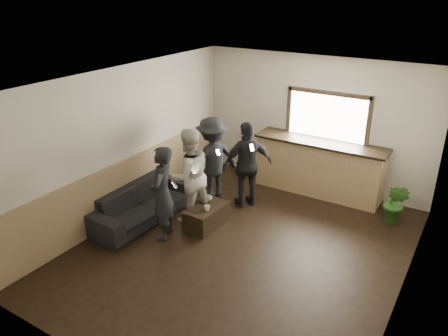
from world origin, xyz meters
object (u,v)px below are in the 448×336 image
Objects in this scene: sofa at (142,203)px; cup_a at (209,198)px; person_d at (247,165)px; person_b at (189,175)px; bar_counter at (319,164)px; coffee_table at (207,216)px; potted_plant at (396,204)px; person_a at (162,194)px; person_c at (212,160)px; cup_b at (207,208)px.

cup_a is at bearing -56.65° from sofa.
person_b is at bearing 9.54° from person_d.
bar_counter reaches higher than coffee_table.
person_d reaches higher than potted_plant.
cup_a reaches higher than coffee_table.
person_a is 0.94× the size of person_b.
person_c is (-1.71, -1.44, 0.23)m from bar_counter.
cup_a is 0.15× the size of potted_plant.
cup_a is 1.02m from person_d.
person_c reaches higher than sofa.
coffee_table is at bearing 28.59° from person_d.
person_b reaches higher than coffee_table.
person_b reaches higher than cup_a.
person_a is at bearing -117.94° from bar_counter.
cup_b is (-1.13, -2.49, -0.21)m from bar_counter.
cup_a is at bearing 141.49° from person_a.
bar_counter is at bearing -178.23° from person_d.
cup_a is (-1.33, -2.14, -0.21)m from bar_counter.
bar_counter is at bearing 131.74° from person_a.
cup_b is at bearing -114.46° from bar_counter.
potted_plant is (2.89, 1.88, 0.22)m from coffee_table.
cup_a is 0.07× the size of person_b.
person_b is at bearing -145.74° from cup_a.
person_a is 1.91m from person_d.
cup_b reaches higher than coffee_table.
person_c is at bearing -147.73° from person_b.
potted_plant is 2.82m from person_d.
coffee_table is 1.04m from person_a.
cup_b is at bearing 53.43° from person_c.
bar_counter is at bearing -38.41° from sofa.
person_a is at bearing -108.89° from sofa.
person_b is at bearing -124.67° from bar_counter.
coffee_table is 1.31m from person_d.
bar_counter reaches higher than sofa.
cup_b is (1.27, 0.30, 0.11)m from sofa.
sofa reaches higher than cup_a.
sofa is 1.25m from coffee_table.
sofa is at bearing -2.17° from person_c.
potted_plant is 0.47× the size of person_c.
bar_counter is at bearing 58.25° from cup_a.
bar_counter is 1.76m from potted_plant.
person_b is (-0.40, 0.04, 0.70)m from coffee_table.
sofa is 2.13m from person_d.
person_c is at bearing -139.94° from bar_counter.
person_a is 1.65m from person_c.
cup_a is 0.07× the size of person_a.
person_b is 1.04× the size of person_d.
person_c is at bearing 117.33° from coffee_table.
coffee_table is 0.35m from cup_a.
person_d reaches higher than sofa.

